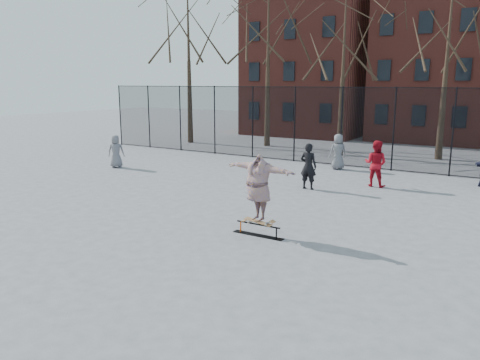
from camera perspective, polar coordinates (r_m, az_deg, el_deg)
The scene contains 11 objects.
ground at distance 12.61m, azimuth -2.49°, elevation -7.65°, with size 100.00×100.00×0.00m, color slate.
skate_rail at distance 13.14m, azimuth 2.22°, elevation -6.22°, with size 1.55×0.24×0.34m.
skateboard at distance 13.07m, azimuth 2.23°, elevation -5.13°, with size 0.89×0.21×0.11m, color brown, non-canonical shape.
skater at distance 12.82m, azimuth 2.26°, elevation -0.97°, with size 2.26×0.62×1.84m, color #753A92.
bystander_grey at distance 24.24m, azimuth -14.88°, elevation 3.40°, with size 0.80×0.52×1.63m, color slate.
bystander_black at distance 18.81m, azimuth 8.33°, elevation 1.67°, with size 0.67×0.44×1.85m, color black.
bystander_red at distance 19.88m, azimuth 16.21°, elevation 1.94°, with size 0.92×0.72×1.90m, color #A10E1B.
bystander_extra at distance 23.42m, azimuth 11.86°, elevation 3.40°, with size 0.85×0.55×1.74m, color slate.
fence at distance 23.88m, azimuth 15.40°, elevation 6.25°, with size 34.03×0.07×4.00m.
tree_row at distance 28.02m, azimuth 18.10°, elevation 17.74°, with size 33.66×7.46×10.67m.
rowhouses at distance 36.35m, azimuth 22.99°, elevation 13.86°, with size 29.00×7.00×13.00m.
Camera 1 is at (6.73, -9.80, 4.21)m, focal length 35.00 mm.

